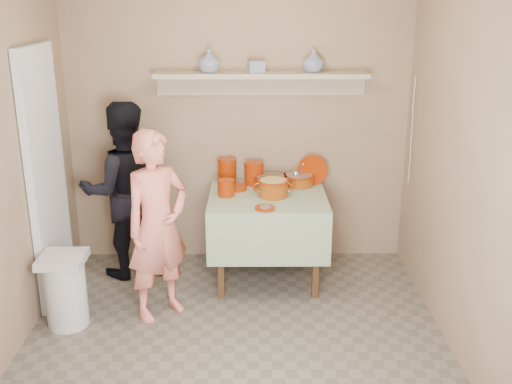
{
  "coord_description": "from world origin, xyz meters",
  "views": [
    {
      "loc": [
        0.12,
        -3.46,
        2.34
      ],
      "look_at": [
        0.15,
        0.75,
        0.95
      ],
      "focal_mm": 42.0,
      "sensor_mm": 36.0,
      "label": 1
    }
  ],
  "objects_px": {
    "person_cook": "(158,226)",
    "cazuela_rice": "(273,187)",
    "person_helper": "(124,190)",
    "trash_bin": "(66,290)",
    "serving_table": "(267,207)"
  },
  "relations": [
    {
      "from": "trash_bin",
      "to": "person_helper",
      "type": "bearing_deg",
      "value": 72.27
    },
    {
      "from": "person_cook",
      "to": "person_helper",
      "type": "relative_size",
      "value": 0.95
    },
    {
      "from": "person_helper",
      "to": "serving_table",
      "type": "relative_size",
      "value": 1.57
    },
    {
      "from": "person_cook",
      "to": "person_helper",
      "type": "xyz_separation_m",
      "value": [
        -0.39,
        0.72,
        0.04
      ]
    },
    {
      "from": "person_helper",
      "to": "trash_bin",
      "type": "bearing_deg",
      "value": 53.51
    },
    {
      "from": "person_cook",
      "to": "trash_bin",
      "type": "relative_size",
      "value": 2.58
    },
    {
      "from": "person_cook",
      "to": "person_helper",
      "type": "bearing_deg",
      "value": 75.75
    },
    {
      "from": "person_cook",
      "to": "cazuela_rice",
      "type": "relative_size",
      "value": 4.37
    },
    {
      "from": "trash_bin",
      "to": "cazuela_rice",
      "type": "bearing_deg",
      "value": 25.05
    },
    {
      "from": "cazuela_rice",
      "to": "serving_table",
      "type": "bearing_deg",
      "value": 119.58
    },
    {
      "from": "person_helper",
      "to": "cazuela_rice",
      "type": "height_order",
      "value": "person_helper"
    },
    {
      "from": "person_cook",
      "to": "trash_bin",
      "type": "height_order",
      "value": "person_cook"
    },
    {
      "from": "person_helper",
      "to": "trash_bin",
      "type": "distance_m",
      "value": 1.05
    },
    {
      "from": "person_helper",
      "to": "cazuela_rice",
      "type": "bearing_deg",
      "value": 153.7
    },
    {
      "from": "trash_bin",
      "to": "serving_table",
      "type": "bearing_deg",
      "value": 27.95
    }
  ]
}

